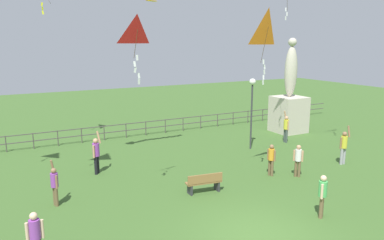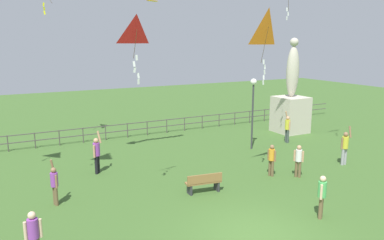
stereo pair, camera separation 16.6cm
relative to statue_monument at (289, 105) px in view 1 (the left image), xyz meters
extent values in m
plane|color=#3D6028|center=(-10.69, -10.35, -1.86)|extent=(80.00, 80.00, 0.00)
cube|color=beige|center=(0.00, 0.00, -0.63)|extent=(1.99, 1.99, 2.46)
ellipsoid|color=beige|center=(0.00, 0.00, 2.31)|extent=(0.90, 0.76, 3.41)
sphere|color=beige|center=(0.00, 0.00, 4.26)|extent=(0.56, 0.56, 0.56)
cylinder|color=#38383D|center=(-4.87, -2.22, 0.03)|extent=(0.10, 0.10, 3.78)
sphere|color=white|center=(-4.87, -2.22, 2.07)|extent=(0.36, 0.36, 0.36)
cube|color=olive|center=(-10.48, -6.56, -1.41)|extent=(1.54, 0.61, 0.06)
cube|color=olive|center=(-10.51, -6.74, -1.19)|extent=(1.49, 0.27, 0.36)
cube|color=#333338|center=(-11.08, -6.48, -1.63)|extent=(0.08, 0.36, 0.45)
cube|color=#333338|center=(-9.89, -6.65, -1.63)|extent=(0.08, 0.36, 0.45)
cylinder|color=#99999E|center=(-2.33, -6.72, -1.42)|extent=(0.15, 0.15, 0.86)
cylinder|color=#99999E|center=(-2.50, -6.71, -1.42)|extent=(0.15, 0.15, 0.86)
cylinder|color=gold|center=(-2.42, -6.71, -0.69)|extent=(0.32, 0.32, 0.61)
sphere|color=#8C6647|center=(-2.42, -6.71, -0.26)|extent=(0.23, 0.23, 0.23)
cylinder|color=#8C6647|center=(-2.21, -6.78, -0.14)|extent=(0.11, 0.22, 0.59)
cylinder|color=#8C6647|center=(-2.63, -6.70, -0.72)|extent=(0.09, 0.09, 0.58)
cylinder|color=brown|center=(-5.69, -7.05, -1.47)|extent=(0.13, 0.13, 0.77)
cylinder|color=brown|center=(-5.79, -6.94, -1.47)|extent=(0.13, 0.13, 0.77)
cylinder|color=white|center=(-5.74, -7.00, -0.81)|extent=(0.28, 0.28, 0.55)
sphere|color=tan|center=(-5.74, -7.00, -0.44)|extent=(0.21, 0.21, 0.21)
cylinder|color=tan|center=(-5.62, -7.14, -0.84)|extent=(0.08, 0.08, 0.52)
cylinder|color=tan|center=(-5.86, -6.85, -0.84)|extent=(0.08, 0.08, 0.52)
cylinder|color=brown|center=(-7.83, -10.41, -1.46)|extent=(0.14, 0.14, 0.80)
cylinder|color=brown|center=(-7.96, -10.50, -1.46)|extent=(0.14, 0.14, 0.80)
cylinder|color=#4CB259|center=(-7.90, -10.46, -0.78)|extent=(0.29, 0.29, 0.56)
sphere|color=beige|center=(-7.90, -10.46, -0.39)|extent=(0.21, 0.21, 0.21)
cylinder|color=beige|center=(-7.74, -10.34, -0.81)|extent=(0.09, 0.09, 0.53)
cylinder|color=beige|center=(-8.05, -10.57, -0.81)|extent=(0.09, 0.09, 0.53)
cylinder|color=#3F4C47|center=(-2.08, -2.01, -1.43)|extent=(0.14, 0.14, 0.84)
cylinder|color=#3F4C47|center=(-2.09, -2.18, -1.43)|extent=(0.14, 0.14, 0.84)
cylinder|color=gold|center=(-2.08, -2.10, -0.71)|extent=(0.31, 0.31, 0.60)
sphere|color=tan|center=(-2.08, -2.10, -0.30)|extent=(0.23, 0.23, 0.23)
cylinder|color=tan|center=(-2.02, -1.90, -0.19)|extent=(0.24, 0.11, 0.57)
cylinder|color=tan|center=(-2.10, -2.30, -0.75)|extent=(0.09, 0.09, 0.57)
cylinder|color=purple|center=(-17.12, -8.85, -0.77)|extent=(0.29, 0.29, 0.57)
sphere|color=beige|center=(-17.12, -8.85, -0.38)|extent=(0.22, 0.22, 0.22)
cylinder|color=beige|center=(-16.92, -8.85, -0.80)|extent=(0.09, 0.09, 0.54)
cylinder|color=beige|center=(-17.31, -8.86, -0.80)|extent=(0.09, 0.09, 0.54)
cylinder|color=brown|center=(-6.75, -6.23, -1.48)|extent=(0.13, 0.13, 0.76)
cylinder|color=brown|center=(-6.71, -6.37, -1.48)|extent=(0.13, 0.13, 0.76)
cylinder|color=orange|center=(-6.73, -6.30, -0.83)|extent=(0.28, 0.28, 0.54)
sphere|color=#8C6647|center=(-6.73, -6.30, -0.46)|extent=(0.20, 0.20, 0.20)
cylinder|color=#8C6647|center=(-6.78, -6.12, -0.86)|extent=(0.08, 0.08, 0.51)
cylinder|color=#8C6647|center=(-6.68, -6.48, -0.86)|extent=(0.08, 0.08, 0.51)
cylinder|color=brown|center=(-16.10, -4.96, -1.48)|extent=(0.13, 0.13, 0.76)
cylinder|color=brown|center=(-16.06, -5.11, -1.48)|extent=(0.13, 0.13, 0.76)
cylinder|color=purple|center=(-16.08, -5.03, -0.83)|extent=(0.28, 0.28, 0.54)
sphere|color=#8C6647|center=(-16.08, -5.03, -0.46)|extent=(0.20, 0.20, 0.20)
cylinder|color=#8C6647|center=(-16.09, -4.84, -0.35)|extent=(0.17, 0.12, 0.52)
cylinder|color=#8C6647|center=(-16.03, -5.21, -0.86)|extent=(0.08, 0.08, 0.51)
cylinder|color=black|center=(-13.78, -2.19, -1.42)|extent=(0.15, 0.15, 0.87)
cylinder|color=black|center=(-13.89, -2.32, -1.42)|extent=(0.15, 0.15, 0.87)
cylinder|color=purple|center=(-13.84, -2.25, -0.67)|extent=(0.32, 0.32, 0.62)
sphere|color=tan|center=(-13.84, -2.25, -0.25)|extent=(0.23, 0.23, 0.23)
cylinder|color=tan|center=(-13.65, -2.13, -0.12)|extent=(0.23, 0.22, 0.59)
cylinder|color=tan|center=(-13.98, -2.41, -0.71)|extent=(0.10, 0.10, 0.59)
pyramid|color=red|center=(-13.06, -6.31, 4.70)|extent=(1.01, 0.53, 1.03)
cylinder|color=#4C381E|center=(-13.09, -6.15, 4.18)|extent=(0.08, 0.33, 1.03)
cube|color=white|center=(-13.05, -6.13, 3.70)|extent=(0.09, 0.01, 0.20)
cube|color=white|center=(-13.18, -6.19, 3.48)|extent=(0.10, 0.04, 0.20)
cube|color=white|center=(-13.16, -6.18, 3.26)|extent=(0.12, 0.02, 0.21)
cube|color=white|center=(-13.00, -6.10, 3.04)|extent=(0.10, 0.03, 0.21)
cube|color=white|center=(-13.00, -6.10, 2.82)|extent=(0.08, 0.03, 0.20)
cube|color=yellow|center=(-15.04, 3.42, 6.29)|extent=(0.12, 0.02, 0.21)
cube|color=yellow|center=(-15.03, 3.43, 6.07)|extent=(0.10, 0.05, 0.20)
cube|color=yellow|center=(-15.02, 3.43, 5.85)|extent=(0.11, 0.03, 0.21)
cube|color=white|center=(-3.75, -3.42, 5.94)|extent=(0.09, 0.04, 0.20)
cube|color=white|center=(-3.58, -3.33, 5.72)|extent=(0.08, 0.03, 0.20)
cube|color=white|center=(-3.71, -3.40, 5.50)|extent=(0.09, 0.02, 0.20)
pyramid|color=orange|center=(-7.53, -6.69, 4.88)|extent=(1.06, 0.46, 1.50)
cylinder|color=#4C381E|center=(-7.54, -6.50, 4.13)|extent=(0.04, 0.40, 1.50)
cube|color=white|center=(-7.57, -6.51, 3.44)|extent=(0.08, 0.02, 0.20)
cube|color=white|center=(-7.46, -6.46, 3.22)|extent=(0.10, 0.03, 0.20)
cube|color=white|center=(-7.46, -6.46, 3.00)|extent=(0.12, 0.02, 0.21)
cube|color=white|center=(-7.52, -6.49, 2.78)|extent=(0.10, 0.05, 0.20)
cube|color=white|center=(-7.54, -6.50, 2.56)|extent=(0.11, 0.02, 0.21)
cube|color=yellow|center=(-10.50, -1.27, 6.25)|extent=(0.59, 0.42, 0.03)
cylinder|color=#4C4742|center=(-17.51, 3.65, -1.38)|extent=(0.06, 0.06, 0.95)
cylinder|color=#4C4742|center=(-16.08, 3.65, -1.38)|extent=(0.06, 0.06, 0.95)
cylinder|color=#4C4742|center=(-14.72, 3.65, -1.38)|extent=(0.06, 0.06, 0.95)
cylinder|color=#4C4742|center=(-13.32, 3.65, -1.38)|extent=(0.06, 0.06, 0.95)
cylinder|color=#4C4742|center=(-11.92, 3.65, -1.38)|extent=(0.06, 0.06, 0.95)
cylinder|color=#4C4742|center=(-10.49, 3.65, -1.38)|extent=(0.06, 0.06, 0.95)
cylinder|color=#4C4742|center=(-9.12, 3.65, -1.38)|extent=(0.06, 0.06, 0.95)
cylinder|color=#4C4742|center=(-7.70, 3.65, -1.38)|extent=(0.06, 0.06, 0.95)
cylinder|color=#4C4742|center=(-6.34, 3.65, -1.38)|extent=(0.06, 0.06, 0.95)
cylinder|color=#4C4742|center=(-4.92, 3.65, -1.38)|extent=(0.06, 0.06, 0.95)
cylinder|color=#4C4742|center=(-3.50, 3.65, -1.38)|extent=(0.06, 0.06, 0.95)
cylinder|color=#4C4742|center=(-2.11, 3.65, -1.38)|extent=(0.06, 0.06, 0.95)
cylinder|color=#4C4742|center=(-0.74, 3.65, -1.38)|extent=(0.06, 0.06, 0.95)
cylinder|color=#4C4742|center=(0.68, 3.65, -1.38)|extent=(0.06, 0.06, 0.95)
cylinder|color=#4C4742|center=(2.10, 3.65, -1.38)|extent=(0.06, 0.06, 0.95)
cylinder|color=#4C4742|center=(3.48, 3.65, -1.38)|extent=(0.06, 0.06, 0.95)
cylinder|color=#4C4742|center=(4.86, 3.65, -1.38)|extent=(0.06, 0.06, 0.95)
cube|color=#4C4742|center=(-10.69, 3.65, -0.95)|extent=(36.00, 0.05, 0.05)
cube|color=#4C4742|center=(-10.69, 3.65, -1.38)|extent=(36.00, 0.05, 0.05)
camera|label=1|loc=(-17.65, -19.10, 4.25)|focal=34.69mm
camera|label=2|loc=(-17.51, -19.18, 4.25)|focal=34.69mm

